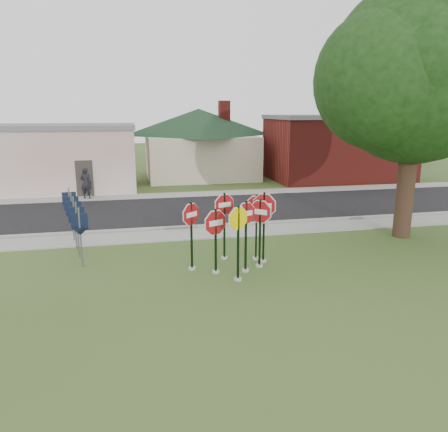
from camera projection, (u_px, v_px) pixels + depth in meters
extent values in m
plane|color=#365720|center=(248.00, 282.00, 13.16)|extent=(120.00, 120.00, 0.00)
cube|color=gray|center=(214.00, 233.00, 18.38)|extent=(60.00, 1.60, 0.06)
cube|color=black|center=(197.00, 210.00, 22.66)|extent=(60.00, 7.00, 0.04)
cube|color=gray|center=(187.00, 195.00, 26.75)|extent=(60.00, 1.60, 0.06)
cube|color=gray|center=(209.00, 226.00, 19.32)|extent=(60.00, 0.20, 0.14)
cylinder|color=#A4A299|center=(245.00, 270.00, 14.06)|extent=(0.24, 0.24, 0.08)
cube|color=black|center=(246.00, 237.00, 13.80)|extent=(0.07, 0.07, 2.32)
cylinder|color=white|center=(246.00, 213.00, 13.62)|extent=(0.91, 0.41, 0.99)
cylinder|color=maroon|center=(246.00, 213.00, 13.62)|extent=(0.84, 0.38, 0.91)
cube|color=white|center=(246.00, 213.00, 13.62)|extent=(0.42, 0.19, 0.16)
cylinder|color=#A4A299|center=(238.00, 279.00, 13.32)|extent=(0.24, 0.24, 0.08)
cube|color=black|center=(238.00, 244.00, 13.05)|extent=(0.08, 0.07, 2.34)
cylinder|color=white|center=(238.00, 219.00, 12.87)|extent=(0.90, 0.47, 1.00)
cylinder|color=#F9D800|center=(238.00, 219.00, 12.87)|extent=(0.84, 0.44, 0.93)
cylinder|color=#A4A299|center=(216.00, 272.00, 13.93)|extent=(0.24, 0.24, 0.08)
cube|color=black|center=(216.00, 241.00, 13.69)|extent=(0.08, 0.07, 2.10)
cylinder|color=white|center=(216.00, 223.00, 13.55)|extent=(1.03, 0.47, 1.12)
cylinder|color=maroon|center=(216.00, 223.00, 13.55)|extent=(0.95, 0.44, 1.04)
cube|color=white|center=(216.00, 223.00, 13.55)|extent=(0.47, 0.22, 0.18)
cylinder|color=#A4A299|center=(259.00, 265.00, 14.48)|extent=(0.24, 0.24, 0.08)
cube|color=black|center=(260.00, 233.00, 14.22)|extent=(0.08, 0.08, 2.30)
cylinder|color=white|center=(260.00, 212.00, 14.05)|extent=(0.79, 0.71, 1.05)
cylinder|color=maroon|center=(260.00, 212.00, 14.05)|extent=(0.74, 0.66, 0.97)
cube|color=white|center=(260.00, 212.00, 14.05)|extent=(0.37, 0.33, 0.17)
cylinder|color=#A4A299|center=(256.00, 258.00, 15.18)|extent=(0.24, 0.24, 0.08)
cube|color=black|center=(256.00, 227.00, 14.92)|extent=(0.08, 0.07, 2.31)
cylinder|color=white|center=(257.00, 207.00, 14.75)|extent=(1.00, 0.46, 1.09)
cylinder|color=maroon|center=(257.00, 207.00, 14.75)|extent=(0.93, 0.44, 1.01)
cube|color=white|center=(257.00, 207.00, 14.75)|extent=(0.46, 0.22, 0.17)
cylinder|color=#A4A299|center=(224.00, 258.00, 15.24)|extent=(0.24, 0.24, 0.08)
cube|color=black|center=(224.00, 226.00, 14.97)|extent=(0.07, 0.07, 2.35)
cylinder|color=white|center=(224.00, 205.00, 14.79)|extent=(0.98, 0.31, 1.01)
cylinder|color=maroon|center=(224.00, 205.00, 14.79)|extent=(0.91, 0.29, 0.94)
cube|color=white|center=(224.00, 205.00, 14.79)|extent=(0.45, 0.14, 0.16)
cylinder|color=#A4A299|center=(263.00, 261.00, 14.94)|extent=(0.24, 0.24, 0.08)
cube|color=black|center=(264.00, 228.00, 14.66)|extent=(0.08, 0.08, 2.43)
cylinder|color=white|center=(264.00, 205.00, 14.48)|extent=(0.93, 0.64, 1.11)
cylinder|color=maroon|center=(264.00, 205.00, 14.48)|extent=(0.86, 0.59, 1.03)
cube|color=white|center=(264.00, 205.00, 14.48)|extent=(0.43, 0.30, 0.18)
cylinder|color=#A4A299|center=(192.00, 268.00, 14.23)|extent=(0.24, 0.24, 0.08)
cube|color=black|center=(191.00, 236.00, 13.98)|extent=(0.08, 0.08, 2.25)
cylinder|color=white|center=(191.00, 214.00, 13.81)|extent=(0.80, 0.63, 1.00)
cylinder|color=maroon|center=(191.00, 214.00, 13.81)|extent=(0.74, 0.59, 0.93)
cube|color=white|center=(191.00, 214.00, 13.81)|extent=(0.37, 0.29, 0.16)
cube|color=#59595E|center=(81.00, 238.00, 14.29)|extent=(0.05, 0.05, 2.00)
cube|color=black|center=(79.00, 221.00, 14.16)|extent=(0.55, 0.13, 0.55)
cone|color=black|center=(80.00, 232.00, 14.24)|extent=(0.65, 0.65, 0.25)
cube|color=#59595E|center=(78.00, 230.00, 15.20)|extent=(0.05, 0.05, 2.00)
cube|color=black|center=(76.00, 215.00, 15.07)|extent=(0.55, 0.09, 0.55)
cone|color=black|center=(77.00, 224.00, 15.15)|extent=(0.62, 0.62, 0.25)
cube|color=#59595E|center=(75.00, 223.00, 16.10)|extent=(0.05, 0.05, 2.00)
cube|color=black|center=(74.00, 209.00, 15.98)|extent=(0.55, 0.05, 0.55)
cone|color=black|center=(74.00, 218.00, 16.06)|extent=(0.58, 0.58, 0.25)
cube|color=#59595E|center=(73.00, 217.00, 17.01)|extent=(0.05, 0.05, 2.00)
cube|color=black|center=(71.00, 203.00, 16.89)|extent=(0.55, 0.05, 0.55)
cone|color=black|center=(72.00, 212.00, 16.97)|extent=(0.58, 0.58, 0.25)
cube|color=#59595E|center=(70.00, 212.00, 17.92)|extent=(0.05, 0.05, 2.00)
cube|color=black|center=(69.00, 199.00, 17.80)|extent=(0.55, 0.09, 0.55)
cone|color=black|center=(70.00, 207.00, 17.88)|extent=(0.62, 0.62, 0.25)
cube|color=silver|center=(39.00, 159.00, 27.97)|extent=(12.00, 6.00, 4.00)
cube|color=slate|center=(36.00, 127.00, 27.49)|extent=(12.20, 6.20, 0.30)
cube|color=#332D28|center=(85.00, 179.00, 25.96)|extent=(1.00, 0.10, 2.20)
cube|color=beige|center=(199.00, 156.00, 34.10)|extent=(8.00, 8.00, 3.20)
pyramid|color=black|center=(199.00, 109.00, 33.26)|extent=(11.60, 11.60, 2.00)
cube|color=maroon|center=(224.00, 111.00, 33.71)|extent=(0.80, 0.80, 1.60)
cube|color=maroon|center=(338.00, 149.00, 32.66)|extent=(10.00, 6.00, 4.50)
cube|color=slate|center=(340.00, 117.00, 32.11)|extent=(10.20, 6.20, 0.30)
cube|color=white|center=(331.00, 148.00, 29.37)|extent=(2.00, 0.08, 0.90)
cylinder|color=#321E16|center=(407.00, 176.00, 17.43)|extent=(0.70, 0.70, 5.00)
sphere|color=black|center=(417.00, 73.00, 16.51)|extent=(6.83, 6.83, 6.83)
cylinder|color=#321E16|center=(398.00, 143.00, 41.88)|extent=(0.50, 0.50, 4.00)
sphere|color=black|center=(402.00, 105.00, 41.04)|extent=(5.60, 5.60, 5.60)
imported|color=black|center=(86.00, 183.00, 25.30)|extent=(0.77, 0.63, 1.80)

